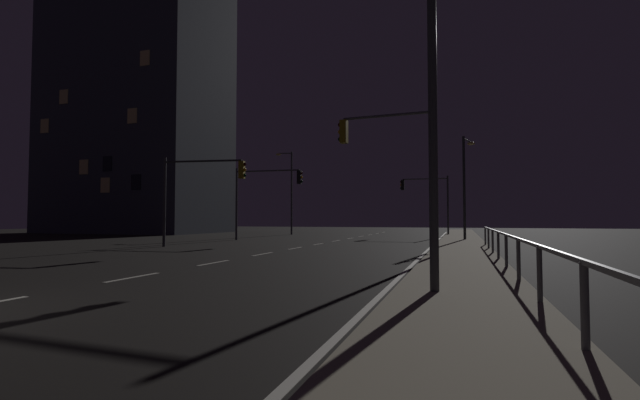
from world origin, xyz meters
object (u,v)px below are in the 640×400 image
Objects in this scene: street_lamp_across_street at (289,186)px; street_lamp_median at (414,41)px; traffic_light_near_left at (201,182)px; traffic_light_mid_left at (265,188)px; street_lamp_far_end at (466,177)px; traffic_light_near_right at (427,193)px; building_distant at (139,94)px; traffic_light_far_center at (392,152)px.

street_lamp_median is at bearing -64.04° from street_lamp_across_street.
traffic_light_mid_left reaches higher than traffic_light_near_left.
traffic_light_near_left is 0.59× the size of street_lamp_median.
traffic_light_mid_left is at bearing 122.12° from street_lamp_median.
traffic_light_mid_left is 0.74× the size of street_lamp_far_end.
street_lamp_far_end is 0.88× the size of street_lamp_across_street.
traffic_light_near_right is 1.01× the size of traffic_light_mid_left.
traffic_light_near_right is 0.17× the size of building_distant.
street_lamp_median is 34.47m from street_lamp_across_street.
street_lamp_median reaches higher than street_lamp_far_end.
traffic_light_near_right is (10.70, 20.39, 0.35)m from traffic_light_near_left.
traffic_light_near_left is at bearing -141.28° from street_lamp_far_end.
traffic_light_mid_left is at bearing 88.23° from traffic_light_near_left.
street_lamp_far_end is (14.02, 11.24, 0.89)m from traffic_light_near_left.
traffic_light_mid_left is 14.20m from street_lamp_far_end.
street_lamp_far_end is 37.90m from building_distant.
street_lamp_far_end reaches higher than traffic_light_near_right.
street_lamp_far_end is 0.23× the size of building_distant.
traffic_light_near_right is 13.11m from street_lamp_across_street.
traffic_light_mid_left is at bearing 133.11° from traffic_light_far_center.
street_lamp_far_end reaches higher than traffic_light_near_left.
traffic_light_near_left is 0.94× the size of traffic_light_near_right.
traffic_light_far_center is at bearing -101.17° from street_lamp_far_end.
traffic_light_far_center is 26.25m from street_lamp_across_street.
street_lamp_median is (12.79, -12.09, 1.58)m from traffic_light_near_left.
building_distant is at bearing 150.85° from traffic_light_mid_left.
building_distant reaches higher than traffic_light_far_center.
street_lamp_across_street reaches higher than traffic_light_near_right.
traffic_light_far_center is 0.18× the size of building_distant.
street_lamp_across_street is at bearing -2.75° from building_distant.
street_lamp_median is (12.54, -19.97, 1.38)m from traffic_light_mid_left.
traffic_light_far_center is at bearing -36.11° from building_distant.
street_lamp_far_end is at bearing -25.14° from street_lamp_across_street.
traffic_light_near_right is at bearing 1.06° from building_distant.
traffic_light_far_center is at bearing -89.10° from traffic_light_near_right.
traffic_light_far_center is 1.16× the size of traffic_light_near_left.
traffic_light_near_left is 7.89m from traffic_light_mid_left.
street_lamp_median is at bearing -43.24° from building_distant.
building_distant is (-32.20, 23.49, 11.56)m from traffic_light_far_center.
building_distant reaches higher than street_lamp_far_end.
traffic_light_near_left is 17.99m from street_lamp_far_end.
traffic_light_near_right is at bearing 93.68° from street_lamp_median.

